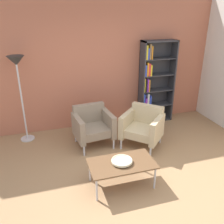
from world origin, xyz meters
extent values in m
plane|color=#9E7751|center=(0.00, 0.00, 0.00)|extent=(8.32, 8.32, 0.00)
cube|color=#B2664C|center=(0.00, 2.46, 1.45)|extent=(6.40, 0.12, 2.90)
cube|color=#333338|center=(1.10, 2.23, 0.95)|extent=(0.03, 0.30, 1.90)
cube|color=#333338|center=(1.87, 2.23, 0.95)|extent=(0.03, 0.30, 1.90)
cube|color=#333338|center=(1.48, 2.23, 1.89)|extent=(0.80, 0.30, 0.03)
cube|color=#333338|center=(1.48, 2.23, 0.01)|extent=(0.80, 0.30, 0.03)
cube|color=#333338|center=(1.48, 2.37, 0.95)|extent=(0.80, 0.02, 1.90)
cube|color=#333338|center=(1.48, 2.23, 0.40)|extent=(0.76, 0.28, 0.02)
cube|color=#333338|center=(1.48, 2.23, 0.77)|extent=(0.76, 0.28, 0.02)
cube|color=#333338|center=(1.48, 2.23, 1.13)|extent=(0.76, 0.28, 0.02)
cube|color=#333338|center=(1.48, 2.23, 1.50)|extent=(0.76, 0.28, 0.02)
cube|color=purple|center=(1.13, 2.20, 0.20)|extent=(0.03, 0.21, 0.31)
cube|color=red|center=(1.17, 2.18, 0.19)|extent=(0.03, 0.18, 0.30)
cube|color=olive|center=(1.21, 2.22, 0.15)|extent=(0.04, 0.25, 0.22)
cube|color=olive|center=(1.26, 2.18, 0.16)|extent=(0.04, 0.17, 0.23)
cube|color=green|center=(1.31, 2.18, 0.17)|extent=(0.02, 0.18, 0.25)
cube|color=blue|center=(1.13, 2.19, 0.56)|extent=(0.04, 0.20, 0.31)
cube|color=purple|center=(1.18, 2.19, 0.51)|extent=(0.04, 0.20, 0.21)
cube|color=white|center=(1.23, 2.18, 0.57)|extent=(0.04, 0.18, 0.31)
cube|color=blue|center=(1.27, 2.20, 0.53)|extent=(0.02, 0.22, 0.23)
cube|color=blue|center=(1.30, 2.19, 0.54)|extent=(0.02, 0.21, 0.26)
cube|color=yellow|center=(1.12, 2.19, 0.94)|extent=(0.02, 0.21, 0.32)
cube|color=black|center=(1.16, 2.18, 0.91)|extent=(0.03, 0.18, 0.27)
cube|color=purple|center=(1.20, 2.21, 0.92)|extent=(0.03, 0.24, 0.29)
cube|color=orange|center=(1.24, 2.17, 0.92)|extent=(0.02, 0.17, 0.28)
cube|color=blue|center=(1.13, 2.20, 1.27)|extent=(0.03, 0.22, 0.25)
cube|color=orange|center=(1.17, 2.20, 1.30)|extent=(0.04, 0.22, 0.30)
cube|color=red|center=(1.22, 2.19, 1.29)|extent=(0.04, 0.21, 0.28)
cube|color=yellow|center=(1.26, 2.19, 1.27)|extent=(0.03, 0.20, 0.25)
cube|color=yellow|center=(1.13, 2.19, 1.66)|extent=(0.04, 0.20, 0.30)
cube|color=blue|center=(1.17, 2.20, 1.63)|extent=(0.03, 0.21, 0.24)
cube|color=olive|center=(1.22, 2.21, 1.68)|extent=(0.03, 0.24, 0.33)
cube|color=orange|center=(1.26, 2.18, 1.66)|extent=(0.02, 0.19, 0.29)
cube|color=brown|center=(-0.08, 0.17, 0.39)|extent=(1.00, 0.56, 0.02)
cylinder|color=silver|center=(-0.53, -0.06, 0.19)|extent=(0.03, 0.03, 0.38)
cylinder|color=silver|center=(0.37, -0.06, 0.19)|extent=(0.03, 0.03, 0.38)
cylinder|color=silver|center=(-0.53, 0.40, 0.19)|extent=(0.03, 0.03, 0.38)
cylinder|color=silver|center=(0.37, 0.40, 0.19)|extent=(0.03, 0.03, 0.38)
cylinder|color=beige|center=(-0.08, 0.17, 0.41)|extent=(0.13, 0.13, 0.02)
cylinder|color=beige|center=(-0.08, 0.17, 0.43)|extent=(0.32, 0.32, 0.02)
torus|color=beige|center=(-0.08, 0.17, 0.44)|extent=(0.32, 0.32, 0.02)
cube|color=gray|center=(-0.22, 1.48, 0.32)|extent=(0.70, 0.65, 0.16)
cube|color=gray|center=(-0.25, 1.75, 0.59)|extent=(0.65, 0.19, 0.38)
cube|color=gray|center=(-0.53, 1.42, 0.43)|extent=(0.17, 0.63, 0.46)
cube|color=gray|center=(0.09, 1.50, 0.43)|extent=(0.17, 0.63, 0.46)
cylinder|color=silver|center=(-0.48, 1.14, 0.12)|extent=(0.04, 0.04, 0.24)
cylinder|color=silver|center=(0.11, 1.21, 0.12)|extent=(0.04, 0.04, 0.24)
cylinder|color=silver|center=(-0.55, 1.71, 0.12)|extent=(0.04, 0.04, 0.24)
cylinder|color=silver|center=(0.04, 1.78, 0.12)|extent=(0.04, 0.04, 0.24)
cube|color=#C6B289|center=(0.68, 1.17, 0.32)|extent=(0.86, 0.86, 0.16)
cube|color=#C6B289|center=(0.87, 1.36, 0.59)|extent=(0.54, 0.53, 0.38)
cube|color=#C6B289|center=(0.45, 1.37, 0.43)|extent=(0.51, 0.51, 0.46)
cube|color=#C6B289|center=(0.89, 0.94, 0.43)|extent=(0.51, 0.51, 0.46)
cylinder|color=silver|center=(0.25, 1.16, 0.12)|extent=(0.04, 0.04, 0.24)
cylinder|color=silver|center=(0.68, 0.74, 0.12)|extent=(0.04, 0.04, 0.24)
cylinder|color=silver|center=(0.66, 1.57, 0.12)|extent=(0.04, 0.04, 0.24)
cylinder|color=silver|center=(1.08, 1.15, 0.12)|extent=(0.04, 0.04, 0.24)
cylinder|color=silver|center=(-1.51, 2.10, 0.01)|extent=(0.28, 0.28, 0.02)
cylinder|color=silver|center=(-1.51, 2.10, 0.85)|extent=(0.03, 0.03, 1.65)
cone|color=#2D2D2D|center=(-1.51, 2.10, 1.65)|extent=(0.32, 0.32, 0.18)
camera|label=1|loc=(-1.12, -2.74, 2.54)|focal=39.23mm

